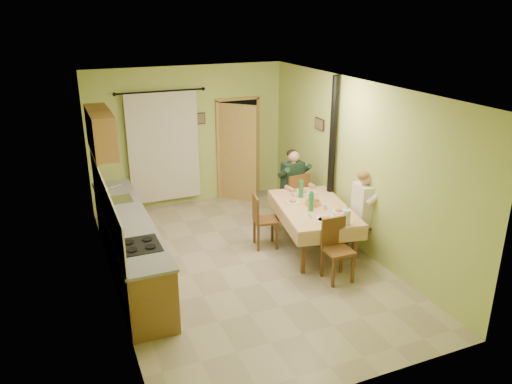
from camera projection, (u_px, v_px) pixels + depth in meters
name	position (u px, v px, depth m)	size (l,w,h in m)	color
floor	(244.00, 263.00, 7.98)	(4.00, 6.00, 0.01)	tan
room_shell	(243.00, 154.00, 7.35)	(4.04, 6.04, 2.82)	#BBD06B
kitchen_run	(129.00, 245.00, 7.54)	(0.64, 3.64, 1.56)	brown
upper_cabinets	(101.00, 132.00, 8.11)	(0.35, 1.40, 0.70)	brown
curtain	(164.00, 147.00, 9.85)	(1.70, 0.07, 2.22)	black
doorway	(238.00, 150.00, 10.42)	(0.96, 0.62, 2.15)	black
dining_table	(313.00, 227.00, 8.38)	(1.42, 2.02, 0.76)	tan
tableware	(317.00, 205.00, 8.14)	(0.75, 1.62, 0.33)	white
chair_far	(293.00, 208.00, 9.40)	(0.48, 0.48, 1.00)	brown
chair_near	(337.00, 262.00, 7.42)	(0.40, 0.40, 0.95)	brown
chair_right	(363.00, 235.00, 8.30)	(0.49, 0.49, 1.01)	brown
chair_left	(265.00, 231.00, 8.46)	(0.44, 0.44, 0.93)	brown
man_far	(294.00, 178.00, 9.21)	(0.61, 0.49, 1.39)	#192D23
man_right	(365.00, 202.00, 8.10)	(0.50, 0.61, 1.39)	white
stove_flue	(331.00, 177.00, 8.83)	(0.24, 0.24, 2.80)	black
picture_back	(201.00, 118.00, 10.03)	(0.19, 0.03, 0.23)	black
picture_right	(319.00, 124.00, 9.09)	(0.03, 0.31, 0.21)	brown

